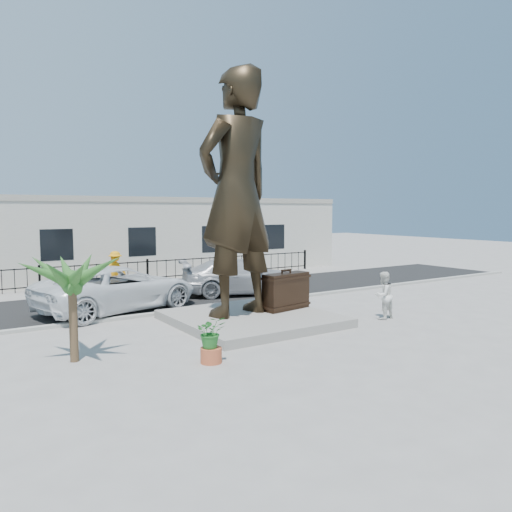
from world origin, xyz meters
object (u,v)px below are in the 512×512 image
Objects in this scene: car_white at (118,288)px; suitcase at (286,291)px; tourist at (383,295)px; statue at (236,193)px.

suitcase is at bearing -148.18° from car_white.
tourist is at bearing -47.98° from suitcase.
suitcase is 6.62m from car_white.
statue is 1.33× the size of car_white.
suitcase is 1.10× the size of tourist.
statue is 6.49m from tourist.
statue is 4.44× the size of suitcase.
statue is at bearing -31.58° from tourist.
tourist is (4.79, -2.38, -3.68)m from statue.
statue is at bearing -161.93° from car_white.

